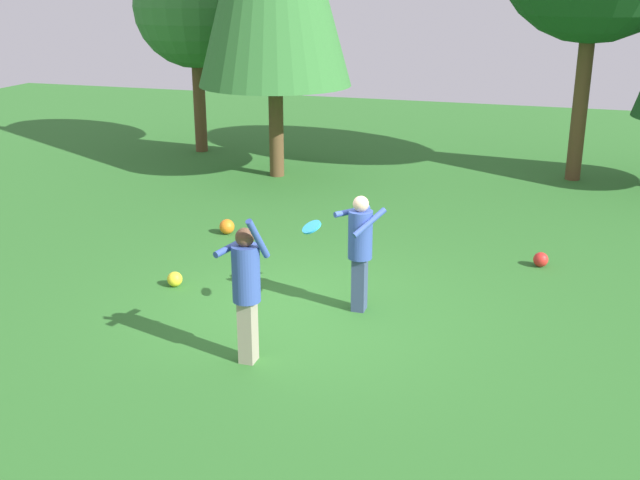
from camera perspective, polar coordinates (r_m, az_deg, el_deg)
ground_plane at (r=11.04m, az=-0.69°, el=-5.19°), size 40.00×40.00×0.00m
person_thrower at (r=9.25m, az=-5.48°, el=-3.21°), size 0.61×0.61×1.91m
person_catcher at (r=10.69m, az=2.99°, el=-0.27°), size 0.73×0.74×1.68m
frisbee at (r=10.12m, az=-0.63°, el=0.97°), size 0.37×0.37×0.15m
ball_yellow at (r=12.02m, az=-10.71°, el=-2.87°), size 0.23×0.23×0.23m
ball_red at (r=13.11m, az=16.04°, el=-1.40°), size 0.24×0.24×0.24m
ball_orange at (r=14.31m, az=-6.91°, el=0.99°), size 0.28×0.28×0.28m
tree_far_left at (r=20.99m, az=-9.27°, el=16.68°), size 3.15×3.15×5.38m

